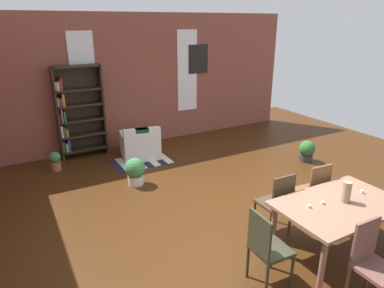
# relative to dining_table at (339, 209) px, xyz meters

# --- Properties ---
(ground_plane) EXTENTS (11.22, 11.22, 0.00)m
(ground_plane) POSITION_rel_dining_table_xyz_m (-0.60, 1.06, -0.66)
(ground_plane) COLOR #40230D
(back_wall_brick) EXTENTS (8.40, 0.12, 3.11)m
(back_wall_brick) POSITION_rel_dining_table_xyz_m (-0.60, 5.43, 0.89)
(back_wall_brick) COLOR brown
(back_wall_brick) RESTS_ON ground
(window_pane_0) EXTENTS (0.55, 0.02, 2.02)m
(window_pane_0) POSITION_rel_dining_table_xyz_m (-1.90, 5.36, 1.05)
(window_pane_0) COLOR white
(window_pane_1) EXTENTS (0.55, 0.02, 2.02)m
(window_pane_1) POSITION_rel_dining_table_xyz_m (0.69, 5.36, 1.05)
(window_pane_1) COLOR white
(dining_table) EXTENTS (1.61, 1.00, 0.75)m
(dining_table) POSITION_rel_dining_table_xyz_m (0.00, 0.00, 0.00)
(dining_table) COLOR #89634D
(dining_table) RESTS_ON ground
(vase_on_table) EXTENTS (0.11, 0.11, 0.27)m
(vase_on_table) POSITION_rel_dining_table_xyz_m (0.09, -0.00, 0.22)
(vase_on_table) COLOR #998466
(vase_on_table) RESTS_ON dining_table
(tealight_candle_0) EXTENTS (0.04, 0.04, 0.04)m
(tealight_candle_0) POSITION_rel_dining_table_xyz_m (-0.21, 0.10, 0.10)
(tealight_candle_0) COLOR silver
(tealight_candle_0) RESTS_ON dining_table
(tealight_candle_1) EXTENTS (0.04, 0.04, 0.03)m
(tealight_candle_1) POSITION_rel_dining_table_xyz_m (-0.42, 0.12, 0.10)
(tealight_candle_1) COLOR silver
(tealight_candle_1) RESTS_ON dining_table
(tealight_candle_2) EXTENTS (0.04, 0.04, 0.04)m
(tealight_candle_2) POSITION_rel_dining_table_xyz_m (0.48, 0.04, 0.11)
(tealight_candle_2) COLOR silver
(tealight_candle_2) RESTS_ON dining_table
(dining_chair_near_left) EXTENTS (0.41, 0.41, 0.95)m
(dining_chair_near_left) POSITION_rel_dining_table_xyz_m (-0.36, -0.73, -0.15)
(dining_chair_near_left) COLOR brown
(dining_chair_near_left) RESTS_ON ground
(dining_chair_far_left) EXTENTS (0.41, 0.41, 0.95)m
(dining_chair_far_left) POSITION_rel_dining_table_xyz_m (-0.36, 0.73, -0.15)
(dining_chair_far_left) COLOR #3E3120
(dining_chair_far_left) RESTS_ON ground
(dining_chair_head_left) EXTENTS (0.42, 0.42, 0.95)m
(dining_chair_head_left) POSITION_rel_dining_table_xyz_m (-1.18, 0.00, -0.15)
(dining_chair_head_left) COLOR #303221
(dining_chair_head_left) RESTS_ON ground
(dining_chair_far_right) EXTENTS (0.43, 0.43, 0.95)m
(dining_chair_far_right) POSITION_rel_dining_table_xyz_m (0.36, 0.73, -0.15)
(dining_chair_far_right) COLOR brown
(dining_chair_far_right) RESTS_ON ground
(bookshelf_tall) EXTENTS (1.02, 0.30, 2.04)m
(bookshelf_tall) POSITION_rel_dining_table_xyz_m (-2.15, 5.19, 0.36)
(bookshelf_tall) COLOR #2D2319
(bookshelf_tall) RESTS_ON ground
(armchair_white) EXTENTS (0.92, 0.92, 0.75)m
(armchair_white) POSITION_rel_dining_table_xyz_m (-0.99, 4.47, -0.38)
(armchair_white) COLOR white
(armchair_white) RESTS_ON ground
(potted_plant_by_shelf) EXTENTS (0.38, 0.38, 0.52)m
(potted_plant_by_shelf) POSITION_rel_dining_table_xyz_m (-1.58, 3.21, -0.38)
(potted_plant_by_shelf) COLOR silver
(potted_plant_by_shelf) RESTS_ON ground
(potted_plant_corner) EXTENTS (0.23, 0.23, 0.40)m
(potted_plant_corner) POSITION_rel_dining_table_xyz_m (-2.80, 4.63, -0.46)
(potted_plant_corner) COLOR #9E6042
(potted_plant_corner) RESTS_ON ground
(potted_plant_window) EXTENTS (0.35, 0.35, 0.46)m
(potted_plant_window) POSITION_rel_dining_table_xyz_m (2.11, 2.48, -0.42)
(potted_plant_window) COLOR #333338
(potted_plant_window) RESTS_ON ground
(striped_rug) EXTENTS (1.24, 0.83, 0.01)m
(striped_rug) POSITION_rel_dining_table_xyz_m (-1.10, 4.21, -0.66)
(striped_rug) COLOR #1E1E33
(striped_rug) RESTS_ON ground
(framed_picture) EXTENTS (0.56, 0.03, 0.72)m
(framed_picture) POSITION_rel_dining_table_xyz_m (1.01, 5.36, 1.33)
(framed_picture) COLOR black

